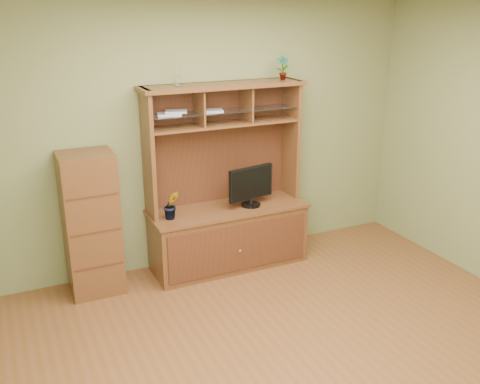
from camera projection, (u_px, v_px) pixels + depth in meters
room at (317, 193)px, 3.79m from camera, size 4.54×4.04×2.74m
media_hutch at (227, 218)px, 5.56m from camera, size 1.66×0.61×1.90m
monitor at (251, 186)px, 5.47m from camera, size 0.52×0.20×0.41m
orchid_plant at (171, 205)px, 5.15m from camera, size 0.17×0.14×0.28m
top_plant at (283, 68)px, 5.40m from camera, size 0.14×0.11×0.24m
reed_diffuser at (177, 75)px, 4.96m from camera, size 0.05×0.05×0.27m
magazines at (185, 112)px, 5.10m from camera, size 0.69×0.22×0.04m
side_cabinet at (91, 224)px, 4.99m from camera, size 0.49×0.45×1.37m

